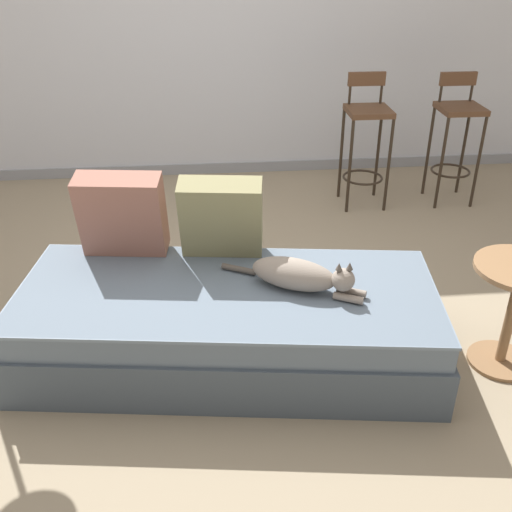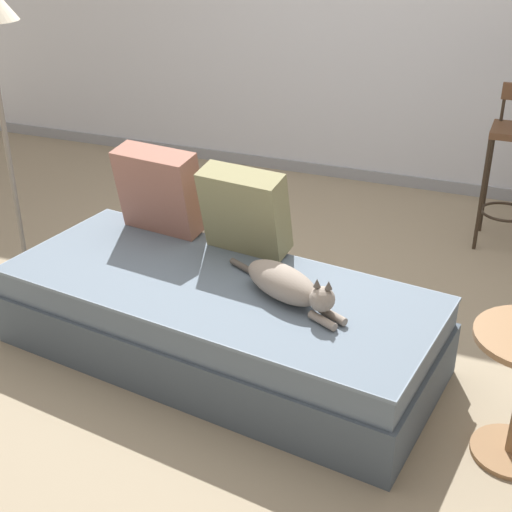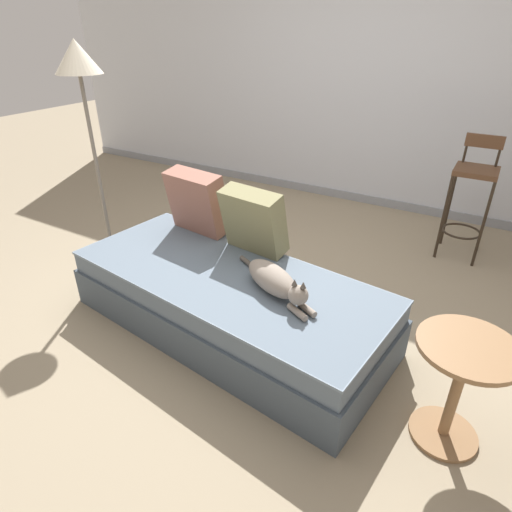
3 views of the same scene
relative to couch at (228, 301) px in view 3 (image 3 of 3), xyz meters
The scene contains 10 objects.
ground_plane 0.45m from the couch, 90.00° to the left, with size 16.00×16.00×0.00m, color gray.
wall_back_panel 2.87m from the couch, 90.00° to the left, with size 8.00×0.10×2.60m, color silver.
wall_baseboard_trim 2.60m from the couch, 90.00° to the left, with size 8.00×0.02×0.09m, color gray.
couch is the anchor object (origin of this frame).
throw_pillow_corner 0.79m from the couch, 141.71° to the left, with size 0.46×0.29×0.46m.
throw_pillow_middle 0.54m from the couch, 91.18° to the left, with size 0.45×0.30×0.44m.
cat 0.44m from the couch, ahead, with size 0.67×0.42×0.19m.
bar_stool_near_window 2.20m from the couch, 58.08° to the left, with size 0.32×0.32×1.00m.
side_table 1.39m from the couch, ahead, with size 0.44×0.44×0.56m.
floor_lamp 1.83m from the couch, 168.36° to the left, with size 0.32×0.32×1.67m.
Camera 3 is at (1.29, -2.26, 1.78)m, focal length 30.00 mm.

